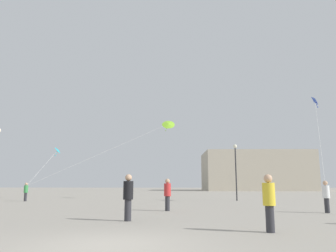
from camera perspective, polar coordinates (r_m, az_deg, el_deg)
The scene contains 11 objects.
ground_plane at distance 8.60m, azimuth -10.31°, elevation -19.44°, with size 300.00×300.00×0.00m, color #9E9689.
person_in_green at distance 32.17m, azimuth -23.16°, elevation -10.19°, with size 0.35×0.35×1.60m.
person_in_yellow at distance 10.94m, azimuth 16.92°, elevation -12.06°, with size 0.38×0.38×1.75m.
person_in_red at distance 18.87m, azimuth -0.09°, elevation -11.42°, with size 0.38×0.38×1.76m.
person_in_white at distance 19.28m, azimuth 25.46°, elevation -10.65°, with size 0.36×0.36×1.63m.
person_in_black at distance 13.78m, azimuth -6.84°, elevation -11.67°, with size 0.40×0.40×1.85m.
kite_cyan_diamond at distance 37.24m, azimuth -18.39°, elevation -4.00°, with size 0.72×6.08×4.10m.
kite_cobalt_delta at distance 29.63m, azimuth 23.96°, elevation 3.65°, with size 3.62×9.98×7.25m.
kite_lime_diamond at distance 33.86m, azimuth -0.08°, elevation 0.28°, with size 12.86×5.21×6.75m.
building_left_hall at distance 86.09m, azimuth 14.59°, elevation -7.53°, with size 25.95×19.01×9.30m.
lamppost_west at distance 31.31m, azimuth 11.51°, elevation -6.17°, with size 0.36×0.36×5.10m.
Camera 1 is at (2.10, -8.21, 1.43)m, focal length 35.59 mm.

